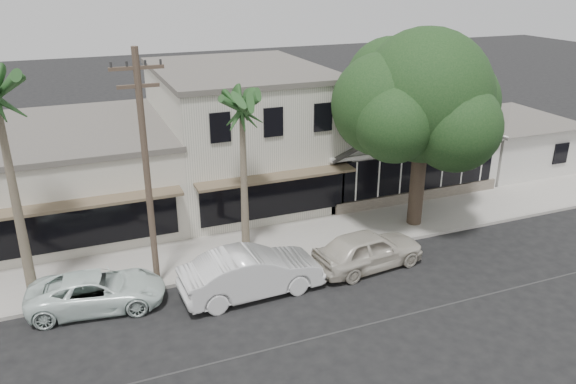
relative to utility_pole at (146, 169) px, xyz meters
name	(u,v)px	position (x,y,z in m)	size (l,w,h in m)	color
ground	(435,308)	(9.00, -5.20, -4.79)	(140.00, 140.00, 0.00)	black
sidewalk_north	(176,262)	(1.00, 1.55, -4.71)	(90.00, 3.50, 0.15)	#9E9991
corner_shop	(382,135)	(14.00, 7.27, -2.17)	(10.40, 8.60, 5.10)	silver
side_cottage	(506,143)	(22.20, 6.30, -3.29)	(6.00, 6.00, 3.00)	silver
row_building_near	(240,134)	(6.00, 8.30, -1.54)	(8.00, 10.00, 6.50)	silver
row_building_midnear	(61,176)	(-3.00, 8.30, -2.69)	(10.00, 10.00, 4.20)	beige
utility_pole	(146,169)	(0.00, 0.00, 0.00)	(1.80, 0.24, 9.00)	brown
car_0	(368,249)	(8.20, -1.66, -3.99)	(1.88, 4.68, 1.59)	beige
car_1	(252,273)	(3.20, -1.80, -3.91)	(1.85, 5.31, 1.75)	white
car_2	(97,291)	(-2.21, -0.61, -4.13)	(2.19, 4.75, 1.32)	white
shade_tree	(420,99)	(12.16, 1.32, 1.23)	(8.25, 7.46, 9.15)	#4F3E30
palm_east	(242,107)	(3.95, 1.24, 1.59)	(2.84, 2.84, 7.46)	#726651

